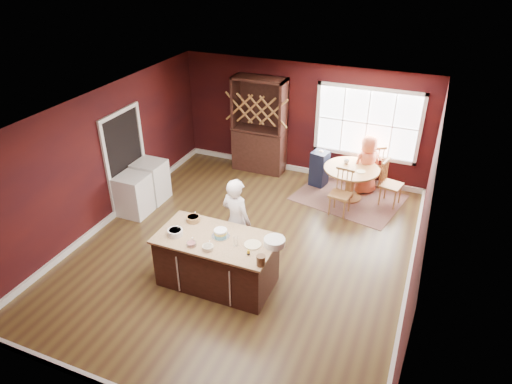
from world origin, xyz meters
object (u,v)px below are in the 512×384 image
high_chair (319,168)px  hutch (259,125)px  baker (236,221)px  chair_south (341,193)px  dryer (151,181)px  kitchen_island (217,262)px  dining_table (351,177)px  seated_woman (367,165)px  chair_east (392,183)px  toddler (323,154)px  chair_north (371,165)px  washer (134,195)px  layer_cake (221,233)px

high_chair → hutch: bearing=-176.4°
baker → hutch: 3.70m
chair_south → dryer: 4.12m
chair_south → kitchen_island: bearing=-108.4°
dining_table → seated_woman: 0.52m
baker → dryer: bearing=-10.1°
dryer → chair_east: bearing=19.9°
hutch → dryer: bearing=-125.5°
toddler → chair_north: bearing=20.6°
chair_east → washer: 5.49m
dining_table → chair_south: chair_south is taller
layer_cake → chair_north: size_ratio=0.28×
seated_woman → dryer: 4.81m
hutch → washer: hutch is taller
chair_south → washer: (-3.99, -1.63, -0.06)m
high_chair → baker: bearing=-88.3°
dining_table → dryer: (-4.05, -1.72, -0.08)m
chair_south → toddler: bearing=129.6°
high_chair → dryer: (-3.25, -2.06, 0.02)m
baker → seated_woman: (1.66, 3.39, -0.14)m
chair_south → washer: size_ratio=1.14×
high_chair → toddler: (0.05, 0.01, 0.37)m
layer_cake → dryer: size_ratio=0.33×
kitchen_island → toddler: (0.70, 4.03, 0.37)m
baker → kitchen_island: bearing=102.0°
high_chair → toddler: toddler is taller
chair_north → washer: (-4.37, -3.11, -0.10)m
seated_woman → hutch: bearing=-42.3°
baker → toddler: 3.38m
chair_north → high_chair: bearing=-10.7°
layer_cake → hutch: bearing=103.6°
layer_cake → toddler: size_ratio=1.16×
kitchen_island → chair_north: (1.76, 4.43, 0.10)m
kitchen_island → chair_north: 4.77m
chair_south → hutch: size_ratio=0.43×
dining_table → chair_east: bearing=4.5°
dining_table → baker: 3.30m
chair_south → high_chair: (-0.75, 1.07, -0.06)m
kitchen_island → seated_woman: bearing=67.5°
chair_south → high_chair: bearing=131.8°
baker → seated_woman: size_ratio=1.20×
dining_table → chair_south: 0.73m
chair_south → baker: bearing=-114.3°
chair_south → washer: chair_south is taller
chair_south → hutch: (-2.35, 1.31, 0.67)m
layer_cake → hutch: (-1.02, 4.19, 0.18)m
dining_table → layer_cake: size_ratio=3.98×
baker → chair_north: 4.11m
seated_woman → washer: size_ratio=1.56×
toddler → dryer: size_ratio=0.29×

